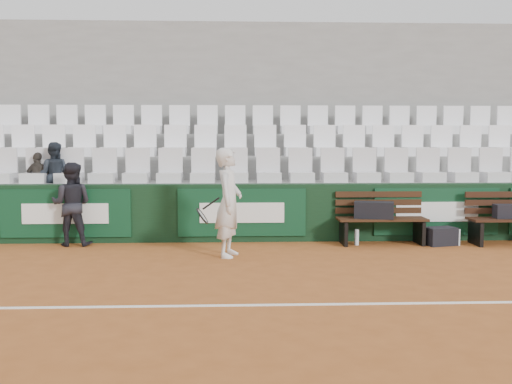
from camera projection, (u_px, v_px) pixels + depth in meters
name	position (u px, v px, depth m)	size (l,w,h in m)	color
ground	(267.00, 305.00, 6.05)	(80.00, 80.00, 0.00)	#9E5323
court_baseline	(267.00, 305.00, 6.05)	(18.00, 0.06, 0.01)	white
back_barrier	(257.00, 212.00, 9.98)	(18.00, 0.34, 1.00)	black
grandstand_tier_front	(252.00, 208.00, 10.61)	(18.00, 0.95, 1.00)	gray
grandstand_tier_mid	(250.00, 192.00, 11.53)	(18.00, 0.95, 1.45)	gray
grandstand_tier_back	(249.00, 178.00, 12.46)	(18.00, 0.95, 1.90)	gray
grandstand_rear_wall	(248.00, 121.00, 12.97)	(18.00, 0.30, 4.40)	gray
seat_row_front	(252.00, 165.00, 10.36)	(11.90, 0.44, 0.63)	silver
seat_row_mid	(251.00, 140.00, 11.27)	(11.90, 0.44, 0.63)	white
seat_row_back	(249.00, 119.00, 12.18)	(11.90, 0.44, 0.63)	white
bench_left	(381.00, 231.00, 9.66)	(1.50, 0.56, 0.45)	#361E10
sports_bag_left	(374.00, 210.00, 9.59)	(0.65, 0.28, 0.28)	black
sports_bag_right	(510.00, 211.00, 9.60)	(0.50, 0.23, 0.23)	black
sports_bag_ground	(441.00, 236.00, 9.58)	(0.50, 0.30, 0.30)	black
water_bottle_near	(357.00, 237.00, 9.59)	(0.07, 0.07, 0.27)	silver
water_bottle_far	(458.00, 237.00, 9.55)	(0.08, 0.08, 0.28)	silver
tennis_player	(229.00, 203.00, 8.58)	(0.75, 0.67, 1.65)	silver
ball_kid	(72.00, 204.00, 9.51)	(0.68, 0.53, 1.39)	black
spectator_b	(38.00, 155.00, 10.24)	(0.59, 0.24, 1.00)	#36312B
spectator_c	(53.00, 150.00, 10.24)	(0.57, 0.45, 1.18)	#1E252E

